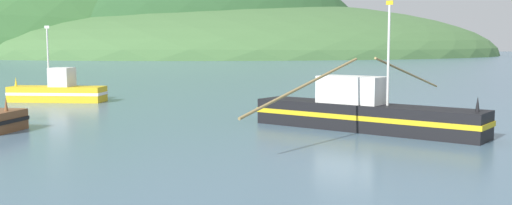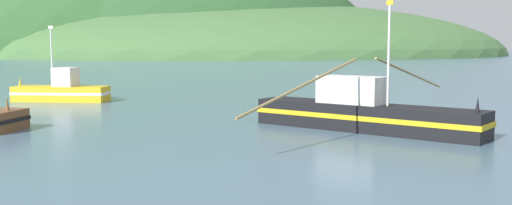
% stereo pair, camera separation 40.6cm
% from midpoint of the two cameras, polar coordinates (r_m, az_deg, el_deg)
% --- Properties ---
extents(hill_far_center, '(149.05, 119.24, 78.11)m').
position_cam_midpoint_polar(hill_far_center, '(226.92, -7.40, 4.66)').
color(hill_far_center, '#2D562D').
rests_on(hill_far_center, ground).
extents(hill_far_right, '(161.60, 129.28, 92.25)m').
position_cam_midpoint_polar(hill_far_right, '(237.78, -18.51, 4.46)').
color(hill_far_right, '#386633').
rests_on(hill_far_right, ground).
extents(hill_far_left, '(219.08, 175.27, 41.92)m').
position_cam_midpoint_polar(hill_far_left, '(237.06, -2.71, 4.75)').
color(hill_far_left, '#47703D').
rests_on(hill_far_left, ground).
extents(fishing_boat_black, '(15.49, 13.26, 6.43)m').
position_cam_midpoint_polar(fishing_boat_black, '(29.47, 10.16, -0.97)').
color(fishing_boat_black, black).
rests_on(fishing_boat_black, ground).
extents(fishing_boat_yellow, '(7.44, 4.16, 5.72)m').
position_cam_midpoint_polar(fishing_boat_yellow, '(46.07, -19.27, 1.07)').
color(fishing_boat_yellow, gold).
rests_on(fishing_boat_yellow, ground).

